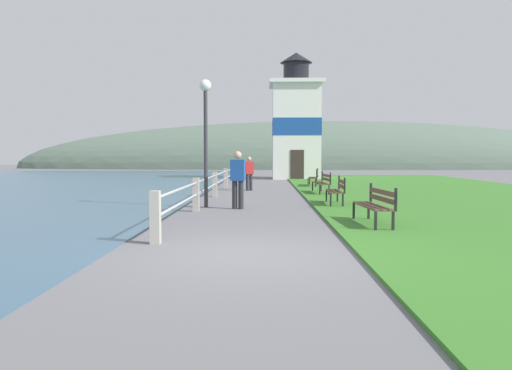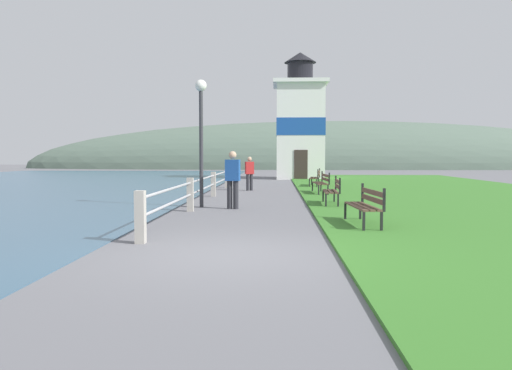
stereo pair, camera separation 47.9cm
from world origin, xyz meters
TOP-DOWN VIEW (x-y plane):
  - ground_plane at (0.00, 0.00)m, footprint 160.00×160.00m
  - grass_verge at (7.80, 13.04)m, footprint 12.00×39.13m
  - seawall_railing at (-1.70, 11.59)m, footprint 0.18×21.35m
  - park_bench_near at (2.83, 3.32)m, footprint 0.60×1.95m
  - park_bench_midway at (2.62, 8.05)m, footprint 0.54×1.68m
  - park_bench_far at (2.70, 12.85)m, footprint 0.58×2.01m
  - park_bench_by_lighthouse at (2.83, 17.79)m, footprint 0.71×1.91m
  - lighthouse at (2.42, 27.04)m, footprint 3.72×3.72m
  - person_strolling at (-0.53, 7.02)m, footprint 0.46×0.29m
  - person_by_railing at (-0.45, 15.00)m, footprint 0.43×0.33m
  - lamp_post at (-1.55, 7.47)m, footprint 0.36×0.36m
  - distant_hillside at (8.00, 56.09)m, footprint 80.00×16.00m

SIDE VIEW (x-z plane):
  - ground_plane at x=0.00m, z-range 0.00..0.00m
  - distant_hillside at x=8.00m, z-range -6.00..6.00m
  - grass_verge at x=7.80m, z-range 0.00..0.06m
  - park_bench_midway at x=2.62m, z-range 0.07..1.01m
  - park_bench_by_lighthouse at x=2.83m, z-range 0.07..1.01m
  - park_bench_near at x=2.83m, z-range 0.07..1.01m
  - park_bench_far at x=2.70m, z-range 0.07..1.01m
  - seawall_railing at x=-1.70m, z-range 0.08..1.06m
  - person_by_railing at x=-0.45m, z-range 0.07..1.63m
  - person_strolling at x=-0.53m, z-range 0.07..1.82m
  - lamp_post at x=-1.55m, z-range 0.76..4.72m
  - lighthouse at x=2.42m, z-range -0.58..8.17m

